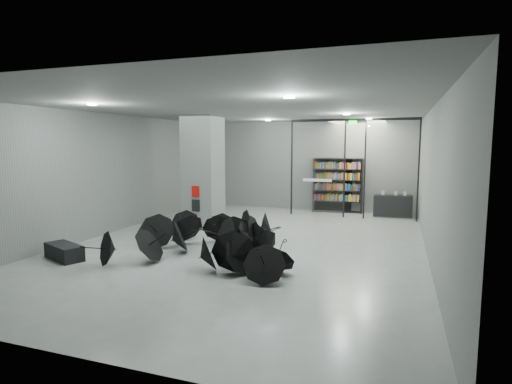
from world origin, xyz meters
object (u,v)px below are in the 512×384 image
(bench, at_px, (64,252))
(umbrella_cluster, at_px, (221,244))
(column, at_px, (203,172))
(shop_counter, at_px, (393,206))
(bookshelf, at_px, (338,185))

(bench, height_order, umbrella_cluster, umbrella_cluster)
(column, bearing_deg, shop_counter, 33.38)
(column, relative_size, umbrella_cluster, 0.78)
(column, bearing_deg, bench, -106.31)
(bookshelf, distance_m, umbrella_cluster, 8.43)
(bookshelf, xyz_separation_m, shop_counter, (2.33, -0.47, -0.73))
(bookshelf, bearing_deg, umbrella_cluster, -110.64)
(column, xyz_separation_m, umbrella_cluster, (2.20, -3.40, -1.70))
(column, xyz_separation_m, bench, (-1.50, -5.13, -1.80))
(bench, relative_size, bookshelf, 0.52)
(column, height_order, umbrella_cluster, column)
(bench, relative_size, umbrella_cluster, 0.24)
(bookshelf, distance_m, shop_counter, 2.49)
(column, bearing_deg, bookshelf, 48.77)
(column, distance_m, bookshelf, 6.37)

